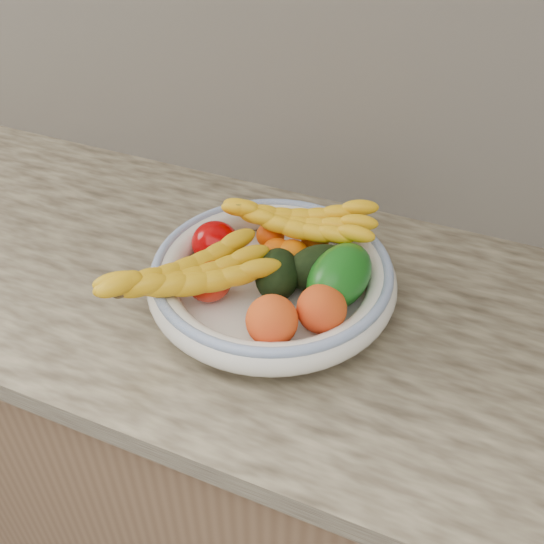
{
  "coord_description": "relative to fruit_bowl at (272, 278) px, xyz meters",
  "views": [
    {
      "loc": [
        0.28,
        0.99,
        1.56
      ],
      "look_at": [
        0.0,
        1.66,
        0.96
      ],
      "focal_mm": 40.0,
      "sensor_mm": 36.0,
      "label": 1
    }
  ],
  "objects": [
    {
      "name": "banana_bunch_back",
      "position": [
        0.01,
        0.1,
        0.04
      ],
      "size": [
        0.28,
        0.16,
        0.08
      ],
      "primitive_type": null,
      "rotation": [
        0.0,
        0.0,
        0.2
      ],
      "color": "yellow",
      "rests_on": "fruit_bowl"
    },
    {
      "name": "kitchen_counter",
      "position": [
        0.0,
        0.03,
        -0.48
      ],
      "size": [
        2.44,
        0.66,
        1.4
      ],
      "color": "brown",
      "rests_on": "ground"
    },
    {
      "name": "avocado_right",
      "position": [
        0.07,
        0.03,
        0.02
      ],
      "size": [
        0.13,
        0.13,
        0.07
      ],
      "primitive_type": "ellipsoid",
      "rotation": [
        0.0,
        0.0,
        -0.83
      ],
      "color": "black",
      "rests_on": "fruit_bowl"
    },
    {
      "name": "fruit_bowl",
      "position": [
        0.0,
        0.0,
        0.0
      ],
      "size": [
        0.39,
        0.39,
        0.08
      ],
      "color": "white",
      "rests_on": "kitchen_counter"
    },
    {
      "name": "tomato_left",
      "position": [
        -0.11,
        0.03,
        0.01
      ],
      "size": [
        0.1,
        0.1,
        0.07
      ],
      "primitive_type": "ellipsoid",
      "rotation": [
        0.0,
        0.0,
        -0.39
      ],
      "color": "#A50001",
      "rests_on": "fruit_bowl"
    },
    {
      "name": "clementine_back_left",
      "position": [
        -0.04,
        0.09,
        0.01
      ],
      "size": [
        0.05,
        0.05,
        0.04
      ],
      "primitive_type": "ellipsoid",
      "rotation": [
        0.0,
        0.0,
        -0.06
      ],
      "color": "#FF5605",
      "rests_on": "fruit_bowl"
    },
    {
      "name": "banana_bunch_front",
      "position": [
        -0.1,
        -0.09,
        0.03
      ],
      "size": [
        0.27,
        0.29,
        0.08
      ],
      "primitive_type": null,
      "rotation": [
        0.0,
        0.0,
        0.88
      ],
      "color": "gold",
      "rests_on": "fruit_bowl"
    },
    {
      "name": "peach_front",
      "position": [
        0.04,
        -0.1,
        0.02
      ],
      "size": [
        0.09,
        0.09,
        0.08
      ],
      "primitive_type": "ellipsoid",
      "rotation": [
        0.0,
        0.0,
        0.15
      ],
      "color": "orange",
      "rests_on": "fruit_bowl"
    },
    {
      "name": "green_mango",
      "position": [
        0.11,
        0.01,
        0.03
      ],
      "size": [
        0.13,
        0.15,
        0.12
      ],
      "primitive_type": "ellipsoid",
      "rotation": [
        0.0,
        0.31,
        -0.17
      ],
      "color": "#105611",
      "rests_on": "fruit_bowl"
    },
    {
      "name": "tomato_near_left",
      "position": [
        -0.08,
        -0.06,
        0.01
      ],
      "size": [
        0.08,
        0.08,
        0.06
      ],
      "primitive_type": "ellipsoid",
      "rotation": [
        0.0,
        0.0,
        0.15
      ],
      "color": "red",
      "rests_on": "fruit_bowl"
    },
    {
      "name": "avocado_center",
      "position": [
        0.01,
        -0.01,
        0.02
      ],
      "size": [
        0.1,
        0.12,
        0.07
      ],
      "primitive_type": "ellipsoid",
      "rotation": [
        0.0,
        0.0,
        0.3
      ],
      "color": "black",
      "rests_on": "fruit_bowl"
    },
    {
      "name": "clementine_extra",
      "position": [
        -0.01,
        0.06,
        0.01
      ],
      "size": [
        0.05,
        0.05,
        0.05
      ],
      "primitive_type": "ellipsoid",
      "color": "#F26005",
      "rests_on": "fruit_bowl"
    },
    {
      "name": "clementine_back_mid",
      "position": [
        0.01,
        0.06,
        0.01
      ],
      "size": [
        0.06,
        0.06,
        0.05
      ],
      "primitive_type": "ellipsoid",
      "rotation": [
        0.0,
        0.0,
        0.12
      ],
      "color": "orange",
      "rests_on": "fruit_bowl"
    },
    {
      "name": "peach_right",
      "position": [
        0.1,
        -0.06,
        0.02
      ],
      "size": [
        0.08,
        0.08,
        0.07
      ],
      "primitive_type": "ellipsoid",
      "rotation": [
        0.0,
        0.0,
        -0.14
      ],
      "color": "orange",
      "rests_on": "fruit_bowl"
    },
    {
      "name": "clementine_back_right",
      "position": [
        0.03,
        0.11,
        0.01
      ],
      "size": [
        0.06,
        0.06,
        0.04
      ],
      "primitive_type": "ellipsoid",
      "rotation": [
        0.0,
        0.0,
        0.35
      ],
      "color": "#DF5604",
      "rests_on": "fruit_bowl"
    }
  ]
}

